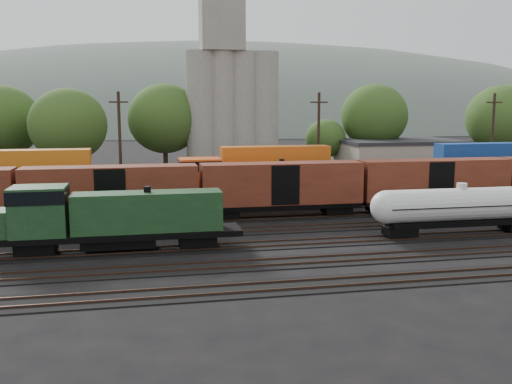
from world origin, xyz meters
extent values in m
plane|color=black|center=(0.00, 0.00, 0.00)|extent=(600.00, 600.00, 0.00)
cube|color=black|center=(0.00, -15.00, 0.04)|extent=(180.00, 3.20, 0.08)
cube|color=#382319|center=(0.00, -15.72, 0.12)|extent=(180.00, 0.08, 0.16)
cube|color=#382319|center=(0.00, -14.28, 0.12)|extent=(180.00, 0.08, 0.16)
cube|color=black|center=(0.00, -10.00, 0.04)|extent=(180.00, 3.20, 0.08)
cube|color=#382319|center=(0.00, -10.72, 0.12)|extent=(180.00, 0.08, 0.16)
cube|color=#382319|center=(0.00, -9.28, 0.12)|extent=(180.00, 0.08, 0.16)
cube|color=black|center=(0.00, -5.00, 0.04)|extent=(180.00, 3.20, 0.08)
cube|color=#382319|center=(0.00, -5.72, 0.12)|extent=(180.00, 0.08, 0.16)
cube|color=#382319|center=(0.00, -4.28, 0.12)|extent=(180.00, 0.08, 0.16)
cube|color=black|center=(0.00, 0.00, 0.04)|extent=(180.00, 3.20, 0.08)
cube|color=#382319|center=(0.00, -0.72, 0.12)|extent=(180.00, 0.08, 0.16)
cube|color=#382319|center=(0.00, 0.72, 0.12)|extent=(180.00, 0.08, 0.16)
cube|color=black|center=(0.00, 5.00, 0.04)|extent=(180.00, 3.20, 0.08)
cube|color=#382319|center=(0.00, 4.28, 0.12)|extent=(180.00, 0.08, 0.16)
cube|color=#382319|center=(0.00, 5.72, 0.12)|extent=(180.00, 0.08, 0.16)
cube|color=black|center=(0.00, 10.00, 0.04)|extent=(180.00, 3.20, 0.08)
cube|color=#382319|center=(0.00, 9.28, 0.12)|extent=(180.00, 0.08, 0.16)
cube|color=#382319|center=(0.00, 10.72, 0.12)|extent=(180.00, 0.08, 0.16)
cube|color=black|center=(0.00, 15.00, 0.04)|extent=(180.00, 3.20, 0.08)
cube|color=#382319|center=(0.00, 14.28, 0.12)|extent=(180.00, 0.08, 0.16)
cube|color=#382319|center=(0.00, 15.72, 0.12)|extent=(180.00, 0.08, 0.16)
cube|color=black|center=(-11.38, -5.00, 1.33)|extent=(17.53, 2.99, 0.41)
cube|color=black|center=(-11.38, -5.00, 0.87)|extent=(5.16, 2.27, 0.83)
cube|color=#193B1C|center=(-9.28, -5.00, 2.93)|extent=(10.52, 2.48, 2.78)
cube|color=#193B1C|center=(-16.64, -5.00, 3.24)|extent=(3.71, 2.99, 3.40)
cube|color=black|center=(-16.64, -5.00, 4.33)|extent=(3.82, 3.09, 0.93)
cube|color=#193B1C|center=(-19.10, -5.00, 2.47)|extent=(1.65, 2.48, 1.86)
cylinder|color=black|center=(-9.28, -5.00, 4.48)|extent=(0.52, 0.52, 0.52)
cube|color=black|center=(-16.99, -5.00, 0.66)|extent=(2.68, 2.06, 0.72)
cube|color=black|center=(-5.77, -5.00, 0.66)|extent=(2.68, 2.06, 0.72)
cylinder|color=silver|center=(15.42, -5.00, 2.59)|extent=(12.70, 2.62, 2.62)
sphere|color=silver|center=(9.07, -5.00, 2.59)|extent=(2.62, 2.62, 2.62)
cylinder|color=silver|center=(15.42, -5.00, 4.08)|extent=(0.81, 0.81, 0.45)
cube|color=black|center=(15.42, -5.00, 2.59)|extent=(12.99, 2.74, 0.07)
cube|color=black|center=(15.42, -5.00, 1.15)|extent=(12.27, 1.99, 0.45)
cube|color=black|center=(10.23, -5.00, 0.61)|extent=(2.35, 1.80, 0.63)
cube|color=black|center=(1.95, 10.00, 1.42)|extent=(19.90, 3.21, 0.44)
cube|color=black|center=(1.95, 10.00, 0.92)|extent=(5.53, 2.43, 0.88)
cube|color=#DA4B13|center=(4.34, 10.00, 3.13)|extent=(11.94, 2.65, 2.99)
cube|color=#DA4B13|center=(-4.02, 10.00, 3.46)|extent=(3.98, 3.21, 3.65)
cube|color=black|center=(-4.02, 10.00, 4.62)|extent=(4.09, 3.32, 1.00)
cube|color=#DA4B13|center=(-6.81, 10.00, 2.63)|extent=(1.77, 2.65, 1.99)
cylinder|color=black|center=(4.34, 10.00, 4.79)|extent=(0.55, 0.55, 0.55)
cube|color=black|center=(-4.42, 10.00, 0.70)|extent=(2.87, 2.21, 0.77)
cube|color=black|center=(8.32, 10.00, 0.70)|extent=(2.87, 2.21, 0.77)
cube|color=black|center=(-12.31, 5.00, 1.20)|extent=(15.00, 2.60, 0.40)
cube|color=#5D2516|center=(-12.31, 5.00, 3.30)|extent=(15.00, 2.90, 3.80)
cube|color=black|center=(3.09, 5.00, 1.20)|extent=(15.00, 2.60, 0.40)
cube|color=#5D2516|center=(3.09, 5.00, 3.30)|extent=(15.00, 2.90, 3.80)
cube|color=black|center=(18.49, 5.00, 1.20)|extent=(15.00, 2.60, 0.40)
cube|color=#5D2516|center=(18.49, 5.00, 3.30)|extent=(15.00, 2.90, 3.80)
cube|color=black|center=(0.00, 15.00, 0.50)|extent=(160.00, 2.60, 0.60)
cube|color=navy|center=(-20.76, 15.00, 2.10)|extent=(12.00, 2.40, 2.60)
cube|color=#C76914|center=(-20.76, 15.00, 4.70)|extent=(12.00, 2.40, 2.60)
cube|color=#43140F|center=(-7.96, 15.00, 2.10)|extent=(12.00, 2.40, 2.60)
cube|color=#44170F|center=(4.84, 15.00, 2.10)|extent=(12.00, 2.40, 2.60)
cube|color=#BB5713|center=(4.84, 15.00, 4.70)|extent=(12.00, 2.40, 2.60)
cube|color=#CB6A14|center=(17.64, 15.00, 2.10)|extent=(12.00, 2.40, 2.60)
cube|color=#551C13|center=(30.44, 15.00, 2.10)|extent=(12.00, 2.40, 2.60)
cube|color=navy|center=(30.44, 15.00, 4.70)|extent=(12.00, 2.40, 2.60)
cylinder|color=gray|center=(-1.00, 36.00, 9.00)|extent=(4.40, 4.40, 18.00)
cylinder|color=gray|center=(2.00, 36.00, 9.00)|extent=(4.40, 4.40, 18.00)
cylinder|color=gray|center=(5.00, 36.00, 9.00)|extent=(4.40, 4.40, 18.00)
cylinder|color=gray|center=(8.00, 36.00, 9.00)|extent=(4.40, 4.40, 18.00)
cube|color=gray|center=(2.00, 36.00, 22.00)|extent=(6.00, 5.00, 8.00)
cube|color=#9E937F|center=(30.00, 38.00, 2.30)|extent=(18.00, 14.00, 4.60)
cube|color=#232326|center=(30.00, 38.00, 4.85)|extent=(18.36, 14.28, 0.50)
cylinder|color=black|center=(-28.17, 38.05, 1.90)|extent=(0.70, 0.70, 3.80)
ellipsoid|color=#385820|center=(-28.17, 38.05, 8.29)|extent=(10.33, 10.33, 9.78)
cylinder|color=black|center=(-18.73, 30.94, 1.82)|extent=(0.70, 0.70, 3.65)
ellipsoid|color=#385820|center=(-18.73, 30.94, 7.94)|extent=(9.90, 9.90, 9.38)
cylinder|color=black|center=(-6.13, 38.36, 1.96)|extent=(0.70, 0.70, 3.92)
ellipsoid|color=#385820|center=(-6.13, 38.36, 8.53)|extent=(10.63, 10.63, 10.07)
cylinder|color=black|center=(4.60, 43.87, 1.55)|extent=(0.70, 0.70, 3.11)
ellipsoid|color=#385820|center=(4.60, 43.87, 6.76)|extent=(8.43, 8.43, 7.98)
cylinder|color=black|center=(19.43, 41.63, 1.19)|extent=(0.70, 0.70, 2.37)
ellipsoid|color=#385820|center=(19.43, 41.63, 5.17)|extent=(6.44, 6.44, 6.11)
cylinder|color=black|center=(27.85, 42.15, 2.00)|extent=(0.70, 0.70, 4.00)
ellipsoid|color=#385820|center=(27.85, 42.15, 8.72)|extent=(10.86, 10.86, 10.29)
cylinder|color=black|center=(44.35, 32.42, 1.94)|extent=(0.70, 0.70, 3.89)
ellipsoid|color=#385820|center=(44.35, 32.42, 8.47)|extent=(10.55, 10.55, 9.99)
cylinder|color=black|center=(-12.00, 22.00, 6.00)|extent=(0.36, 0.36, 12.00)
cube|color=black|center=(-12.00, 22.00, 10.80)|extent=(2.20, 0.18, 0.18)
cylinder|color=black|center=(12.00, 22.00, 6.00)|extent=(0.36, 0.36, 12.00)
cube|color=black|center=(12.00, 22.00, 10.80)|extent=(2.20, 0.18, 0.18)
cylinder|color=black|center=(36.00, 22.00, 6.00)|extent=(0.36, 0.36, 12.00)
cube|color=black|center=(36.00, 22.00, 10.80)|extent=(2.20, 0.18, 0.18)
ellipsoid|color=#59665B|center=(40.00, 260.00, -22.75)|extent=(520.00, 286.00, 130.00)
camera|label=1|loc=(-9.63, -45.88, 10.48)|focal=40.00mm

